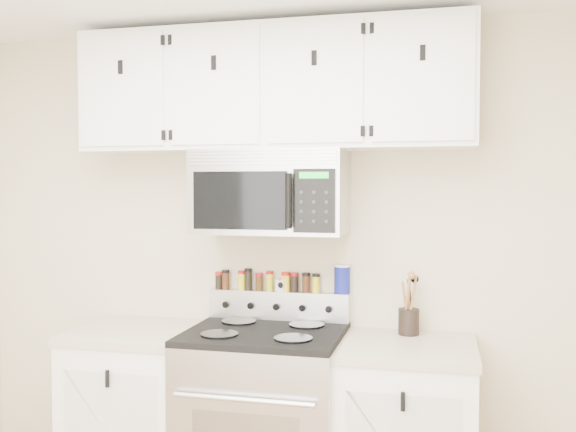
# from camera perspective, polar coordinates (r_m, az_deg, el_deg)

# --- Properties ---
(back_wall) EXTENTS (3.50, 0.01, 2.50)m
(back_wall) POSITION_cam_1_polar(r_m,az_deg,el_deg) (3.45, -0.68, -4.14)
(back_wall) COLOR #C4B593
(back_wall) RESTS_ON floor
(range) EXTENTS (0.76, 0.65, 1.10)m
(range) POSITION_cam_1_polar(r_m,az_deg,el_deg) (3.33, -2.08, -17.92)
(range) COLOR #B7B7BA
(range) RESTS_ON floor
(base_cabinet_left) EXTENTS (0.64, 0.62, 0.92)m
(base_cabinet_left) POSITION_cam_1_polar(r_m,az_deg,el_deg) (3.60, -13.11, -16.85)
(base_cabinet_left) COLOR white
(base_cabinet_left) RESTS_ON floor
(microwave) EXTENTS (0.76, 0.44, 0.42)m
(microwave) POSITION_cam_1_polar(r_m,az_deg,el_deg) (3.24, -1.50, 2.15)
(microwave) COLOR #9E9EA3
(microwave) RESTS_ON back_wall
(upper_cabinets) EXTENTS (2.00, 0.35, 0.62)m
(upper_cabinets) POSITION_cam_1_polar(r_m,az_deg,el_deg) (3.31, -1.41, 11.21)
(upper_cabinets) COLOR white
(upper_cabinets) RESTS_ON back_wall
(utensil_crock) EXTENTS (0.10, 0.10, 0.30)m
(utensil_crock) POSITION_cam_1_polar(r_m,az_deg,el_deg) (3.28, 10.68, -9.03)
(utensil_crock) COLOR black
(utensil_crock) RESTS_ON base_cabinet_right
(kitchen_timer) EXTENTS (0.07, 0.06, 0.06)m
(kitchen_timer) POSITION_cam_1_polar(r_m,az_deg,el_deg) (3.43, -0.55, -6.18)
(kitchen_timer) COLOR silver
(kitchen_timer) RESTS_ON range
(salt_canister) EXTENTS (0.08, 0.08, 0.15)m
(salt_canister) POSITION_cam_1_polar(r_m,az_deg,el_deg) (3.36, 4.82, -5.61)
(salt_canister) COLOR navy
(salt_canister) RESTS_ON range
(spice_jar_0) EXTENTS (0.04, 0.04, 0.09)m
(spice_jar_0) POSITION_cam_1_polar(r_m,az_deg,el_deg) (3.53, -6.16, -5.69)
(spice_jar_0) COLOR black
(spice_jar_0) RESTS_ON range
(spice_jar_1) EXTENTS (0.04, 0.04, 0.10)m
(spice_jar_1) POSITION_cam_1_polar(r_m,az_deg,el_deg) (3.52, -5.57, -5.62)
(spice_jar_1) COLOR #452310
(spice_jar_1) RESTS_ON range
(spice_jar_2) EXTENTS (0.04, 0.04, 0.10)m
(spice_jar_2) POSITION_cam_1_polar(r_m,az_deg,el_deg) (3.49, -4.14, -5.70)
(spice_jar_2) COLOR yellow
(spice_jar_2) RESTS_ON range
(spice_jar_3) EXTENTS (0.04, 0.04, 0.12)m
(spice_jar_3) POSITION_cam_1_polar(r_m,az_deg,el_deg) (3.48, -3.55, -5.62)
(spice_jar_3) COLOR black
(spice_jar_3) RESTS_ON range
(spice_jar_4) EXTENTS (0.04, 0.04, 0.09)m
(spice_jar_4) POSITION_cam_1_polar(r_m,az_deg,el_deg) (3.46, -2.59, -5.85)
(spice_jar_4) COLOR #402A0F
(spice_jar_4) RESTS_ON range
(spice_jar_5) EXTENTS (0.04, 0.04, 0.11)m
(spice_jar_5) POSITION_cam_1_polar(r_m,az_deg,el_deg) (3.44, -1.65, -5.77)
(spice_jar_5) COLOR gold
(spice_jar_5) RESTS_ON range
(spice_jar_6) EXTENTS (0.05, 0.05, 0.10)m
(spice_jar_6) POSITION_cam_1_polar(r_m,az_deg,el_deg) (3.42, -0.20, -5.86)
(spice_jar_6) COLOR yellow
(spice_jar_6) RESTS_ON range
(spice_jar_7) EXTENTS (0.04, 0.04, 0.10)m
(spice_jar_7) POSITION_cam_1_polar(r_m,az_deg,el_deg) (3.41, 0.57, -5.89)
(spice_jar_7) COLOR black
(spice_jar_7) RESTS_ON range
(spice_jar_8) EXTENTS (0.04, 0.04, 0.10)m
(spice_jar_8) POSITION_cam_1_polar(r_m,az_deg,el_deg) (3.40, 1.61, -5.91)
(spice_jar_8) COLOR #422110
(spice_jar_8) RESTS_ON range
(spice_jar_9) EXTENTS (0.04, 0.04, 0.10)m
(spice_jar_9) POSITION_cam_1_polar(r_m,az_deg,el_deg) (3.39, 2.51, -5.97)
(spice_jar_9) COLOR yellow
(spice_jar_9) RESTS_ON range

